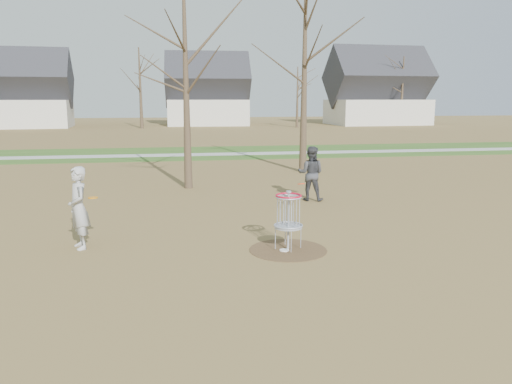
# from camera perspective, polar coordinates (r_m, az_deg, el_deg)

# --- Properties ---
(ground) EXTENTS (160.00, 160.00, 0.00)m
(ground) POSITION_cam_1_polar(r_m,az_deg,el_deg) (11.62, 3.68, -6.63)
(ground) COLOR brown
(ground) RESTS_ON ground
(green_band) EXTENTS (160.00, 8.00, 0.01)m
(green_band) POSITION_cam_1_polar(r_m,az_deg,el_deg) (32.08, -4.86, 4.51)
(green_band) COLOR #2D5119
(green_band) RESTS_ON ground
(footpath) EXTENTS (160.00, 1.50, 0.01)m
(footpath) POSITION_cam_1_polar(r_m,az_deg,el_deg) (31.09, -4.71, 4.33)
(footpath) COLOR #9E9E99
(footpath) RESTS_ON green_band
(dirt_circle) EXTENTS (1.80, 1.80, 0.01)m
(dirt_circle) POSITION_cam_1_polar(r_m,az_deg,el_deg) (11.61, 3.68, -6.61)
(dirt_circle) COLOR #47331E
(dirt_circle) RESTS_ON ground
(player_standing) EXTENTS (0.70, 0.82, 1.92)m
(player_standing) POSITION_cam_1_polar(r_m,az_deg,el_deg) (12.20, -19.61, -1.73)
(player_standing) COLOR #AEAEAE
(player_standing) RESTS_ON ground
(player_throwing) EXTENTS (1.10, 1.00, 1.86)m
(player_throwing) POSITION_cam_1_polar(r_m,az_deg,el_deg) (17.04, 6.27, 2.12)
(player_throwing) COLOR #393A3F
(player_throwing) RESTS_ON ground
(disc_grounded) EXTENTS (0.22, 0.22, 0.02)m
(disc_grounded) POSITION_cam_1_polar(r_m,az_deg,el_deg) (11.53, 3.25, -6.66)
(disc_grounded) COLOR white
(disc_grounded) RESTS_ON dirt_circle
(discs_in_play) EXTENTS (5.88, 3.14, 0.39)m
(discs_in_play) POSITION_cam_1_polar(r_m,az_deg,el_deg) (13.41, -4.51, 0.29)
(discs_in_play) COLOR #F62A0C
(discs_in_play) RESTS_ON ground
(disc_golf_basket) EXTENTS (0.64, 0.64, 1.35)m
(disc_golf_basket) POSITION_cam_1_polar(r_m,az_deg,el_deg) (11.38, 3.73, -2.23)
(disc_golf_basket) COLOR #9EA3AD
(disc_golf_basket) RESTS_ON ground
(bare_trees) EXTENTS (52.62, 44.98, 9.00)m
(bare_trees) POSITION_cam_1_polar(r_m,az_deg,el_deg) (46.82, -4.26, 13.01)
(bare_trees) COLOR #382B1E
(bare_trees) RESTS_ON ground
(houses_row) EXTENTS (56.51, 10.01, 7.26)m
(houses_row) POSITION_cam_1_polar(r_m,az_deg,el_deg) (63.72, -3.33, 10.77)
(houses_row) COLOR silver
(houses_row) RESTS_ON ground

